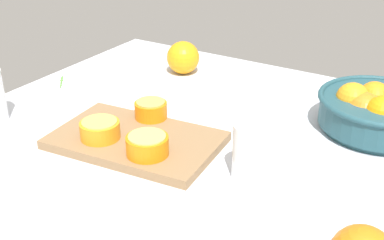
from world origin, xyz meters
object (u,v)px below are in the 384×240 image
at_px(orange_half_0, 151,110).
at_px(cutting_board, 136,140).
at_px(orange_half_2, 147,145).
at_px(fruit_bowl, 380,110).
at_px(orange_half_1, 100,130).
at_px(loose_orange_3, 183,58).
at_px(second_glass, 252,155).

bearing_deg(orange_half_0, cutting_board, -74.66).
height_order(orange_half_0, orange_half_2, same).
xyz_separation_m(fruit_bowl, orange_half_1, (-0.45, -0.36, -0.01)).
height_order(orange_half_1, loose_orange_3, loose_orange_3).
bearing_deg(second_glass, orange_half_2, -163.93).
bearing_deg(orange_half_1, orange_half_0, 75.81).
xyz_separation_m(orange_half_1, orange_half_2, (0.12, -0.00, 0.00)).
relative_size(second_glass, loose_orange_3, 1.21).
distance_m(fruit_bowl, orange_half_1, 0.57).
xyz_separation_m(fruit_bowl, orange_half_2, (-0.33, -0.36, -0.01)).
bearing_deg(loose_orange_3, cutting_board, -71.03).
height_order(second_glass, orange_half_2, second_glass).
relative_size(orange_half_0, orange_half_2, 0.87).
bearing_deg(loose_orange_3, orange_half_2, -65.73).
relative_size(second_glass, orange_half_0, 1.53).
relative_size(cutting_board, orange_half_1, 4.16).
xyz_separation_m(cutting_board, orange_half_1, (-0.06, -0.04, 0.03)).
distance_m(second_glass, orange_half_0, 0.28).
height_order(fruit_bowl, second_glass, second_glass).
distance_m(second_glass, orange_half_2, 0.19).
distance_m(fruit_bowl, cutting_board, 0.51).
bearing_deg(fruit_bowl, orange_half_0, -151.06).
bearing_deg(cutting_board, second_glass, 2.24).
bearing_deg(orange_half_0, orange_half_1, -104.19).
bearing_deg(second_glass, cutting_board, -177.76).
relative_size(orange_half_1, loose_orange_3, 0.90).
bearing_deg(cutting_board, orange_half_2, -35.75).
height_order(cutting_board, orange_half_1, orange_half_1).
xyz_separation_m(orange_half_0, orange_half_2, (0.08, -0.13, 0.00)).
bearing_deg(cutting_board, orange_half_0, 105.34).
bearing_deg(loose_orange_3, second_glass, -44.66).
xyz_separation_m(fruit_bowl, orange_half_0, (-0.42, -0.23, -0.01)).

